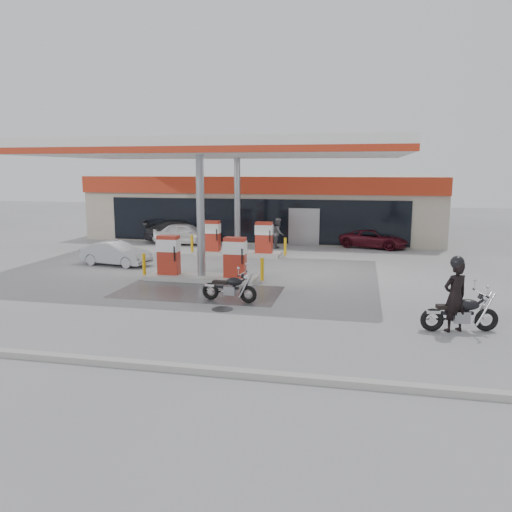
# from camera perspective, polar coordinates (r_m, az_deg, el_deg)

# --- Properties ---
(ground) EXTENTS (90.00, 90.00, 0.00)m
(ground) POSITION_cam_1_polar(r_m,az_deg,el_deg) (18.56, -8.14, -4.02)
(ground) COLOR gray
(ground) RESTS_ON ground
(wet_patch) EXTENTS (6.00, 3.00, 0.00)m
(wet_patch) POSITION_cam_1_polar(r_m,az_deg,el_deg) (18.39, -6.67, -4.11)
(wet_patch) COLOR #4C4C4F
(wet_patch) RESTS_ON ground
(drain_cover) EXTENTS (0.70, 0.70, 0.01)m
(drain_cover) POSITION_cam_1_polar(r_m,az_deg,el_deg) (16.11, -3.87, -6.08)
(drain_cover) COLOR #38383A
(drain_cover) RESTS_ON ground
(kerb) EXTENTS (28.00, 0.25, 0.15)m
(kerb) POSITION_cam_1_polar(r_m,az_deg,el_deg) (12.50, -19.41, -11.09)
(kerb) COLOR gray
(kerb) RESTS_ON ground
(store_building) EXTENTS (22.00, 8.22, 4.00)m
(store_building) POSITION_cam_1_polar(r_m,az_deg,el_deg) (33.51, 1.20, 5.74)
(store_building) COLOR #B9AD9B
(store_building) RESTS_ON ground
(canopy) EXTENTS (16.00, 10.02, 5.51)m
(canopy) POSITION_cam_1_polar(r_m,az_deg,el_deg) (22.79, -4.07, 11.97)
(canopy) COLOR silver
(canopy) RESTS_ON ground
(pump_island_near) EXTENTS (5.14, 1.30, 1.78)m
(pump_island_near) POSITION_cam_1_polar(r_m,az_deg,el_deg) (20.25, -6.25, -0.76)
(pump_island_near) COLOR #9E9E99
(pump_island_near) RESTS_ON ground
(pump_island_far) EXTENTS (5.14, 1.30, 1.78)m
(pump_island_far) POSITION_cam_1_polar(r_m,az_deg,el_deg) (25.94, -2.12, 1.63)
(pump_island_far) COLOR #9E9E99
(pump_island_far) RESTS_ON ground
(main_motorcycle) EXTENTS (2.14, 0.82, 1.11)m
(main_motorcycle) POSITION_cam_1_polar(r_m,az_deg,el_deg) (14.95, 22.37, -6.15)
(main_motorcycle) COLOR black
(main_motorcycle) RESTS_ON ground
(biker_main) EXTENTS (0.87, 0.78, 1.99)m
(biker_main) POSITION_cam_1_polar(r_m,az_deg,el_deg) (14.75, 21.79, -4.30)
(biker_main) COLOR black
(biker_main) RESTS_ON ground
(parked_motorcycle) EXTENTS (1.98, 0.76, 1.02)m
(parked_motorcycle) POSITION_cam_1_polar(r_m,az_deg,el_deg) (16.93, -2.98, -3.72)
(parked_motorcycle) COLOR black
(parked_motorcycle) RESTS_ON ground
(sedan_white) EXTENTS (3.81, 1.57, 1.29)m
(sedan_white) POSITION_cam_1_polar(r_m,az_deg,el_deg) (29.98, -8.04, 2.54)
(sedan_white) COLOR white
(sedan_white) RESTS_ON ground
(attendant) EXTENTS (0.67, 0.85, 1.72)m
(attendant) POSITION_cam_1_polar(r_m,az_deg,el_deg) (28.30, 2.57, 2.62)
(attendant) COLOR #5E5D63
(attendant) RESTS_ON ground
(hatchback_silver) EXTENTS (3.49, 1.70, 1.10)m
(hatchback_silver) POSITION_cam_1_polar(r_m,az_deg,el_deg) (24.19, -15.74, 0.29)
(hatchback_silver) COLOR #A1A3A9
(hatchback_silver) RESTS_ON ground
(parked_car_left) EXTENTS (5.00, 3.28, 1.35)m
(parked_car_left) POSITION_cam_1_polar(r_m,az_deg,el_deg) (31.07, -8.39, 2.84)
(parked_car_left) COLOR black
(parked_car_left) RESTS_ON ground
(parked_car_right) EXTENTS (4.13, 2.73, 1.05)m
(parked_car_right) POSITION_cam_1_polar(r_m,az_deg,el_deg) (29.23, 13.32, 1.95)
(parked_car_right) COLOR #4B101B
(parked_car_right) RESTS_ON ground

